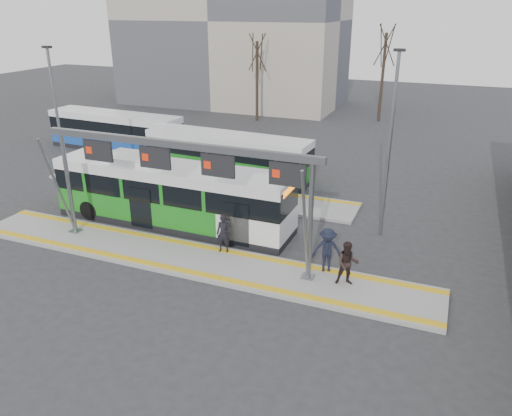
{
  "coord_description": "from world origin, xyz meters",
  "views": [
    {
      "loc": [
        10.25,
        -17.2,
        10.64
      ],
      "look_at": [
        2.09,
        3.0,
        1.69
      ],
      "focal_mm": 35.0,
      "sensor_mm": 36.0,
      "label": 1
    }
  ],
  "objects_px": {
    "gantry": "(178,166)",
    "passenger_a": "(224,234)",
    "passenger_b": "(347,264)",
    "hero_bus": "(172,195)",
    "passenger_c": "(327,250)"
  },
  "relations": [
    {
      "from": "passenger_b",
      "to": "passenger_c",
      "type": "height_order",
      "value": "passenger_c"
    },
    {
      "from": "gantry",
      "to": "passenger_b",
      "type": "xyz_separation_m",
      "value": [
        7.43,
        0.11,
        -3.22
      ]
    },
    {
      "from": "passenger_a",
      "to": "passenger_c",
      "type": "bearing_deg",
      "value": -13.25
    },
    {
      "from": "gantry",
      "to": "passenger_a",
      "type": "bearing_deg",
      "value": 27.37
    },
    {
      "from": "passenger_b",
      "to": "passenger_a",
      "type": "bearing_deg",
      "value": 153.75
    },
    {
      "from": "hero_bus",
      "to": "passenger_a",
      "type": "height_order",
      "value": "hero_bus"
    },
    {
      "from": "hero_bus",
      "to": "passenger_b",
      "type": "distance_m",
      "value": 10.16
    },
    {
      "from": "hero_bus",
      "to": "passenger_c",
      "type": "height_order",
      "value": "hero_bus"
    },
    {
      "from": "hero_bus",
      "to": "passenger_a",
      "type": "xyz_separation_m",
      "value": [
        3.94,
        -2.14,
        -0.54
      ]
    },
    {
      "from": "passenger_a",
      "to": "passenger_b",
      "type": "bearing_deg",
      "value": -20.51
    },
    {
      "from": "gantry",
      "to": "passenger_a",
      "type": "xyz_separation_m",
      "value": [
        1.63,
        0.85,
        -3.25
      ]
    },
    {
      "from": "passenger_a",
      "to": "hero_bus",
      "type": "bearing_deg",
      "value": 138.23
    },
    {
      "from": "hero_bus",
      "to": "passenger_c",
      "type": "bearing_deg",
      "value": -13.32
    },
    {
      "from": "gantry",
      "to": "hero_bus",
      "type": "height_order",
      "value": "gantry"
    },
    {
      "from": "passenger_b",
      "to": "passenger_c",
      "type": "distance_m",
      "value": 1.26
    }
  ]
}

